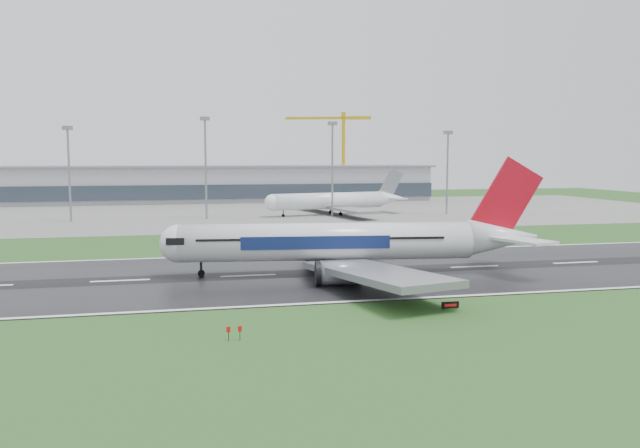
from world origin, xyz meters
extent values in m
plane|color=#214A1B|center=(0.00, 0.00, 0.00)|extent=(520.00, 520.00, 0.00)
cube|color=black|center=(0.00, 0.00, 0.05)|extent=(400.00, 45.00, 0.10)
cube|color=slate|center=(0.00, 125.00, 0.04)|extent=(400.00, 130.00, 0.08)
cube|color=#93949D|center=(0.00, 185.00, 7.50)|extent=(240.00, 36.00, 15.00)
cylinder|color=gray|center=(-22.57, 100.00, 13.71)|extent=(0.64, 0.64, 27.42)
cylinder|color=gray|center=(17.64, 100.00, 15.33)|extent=(0.64, 0.64, 30.67)
cylinder|color=gray|center=(58.28, 100.00, 14.83)|extent=(0.64, 0.64, 29.65)
cylinder|color=gray|center=(98.43, 100.00, 13.54)|extent=(0.64, 0.64, 27.08)
camera|label=1|loc=(9.28, -102.80, 19.23)|focal=35.89mm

